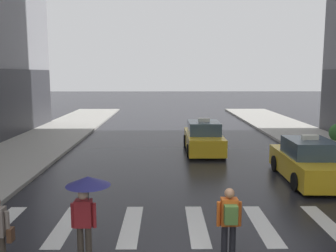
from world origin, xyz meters
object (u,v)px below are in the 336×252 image
at_px(pedestrian_with_umbrella, 86,196).
at_px(pedestrian_with_backpack, 229,219).
at_px(taxi_lead, 308,162).
at_px(taxi_second, 203,138).

distance_m(pedestrian_with_umbrella, pedestrian_with_backpack, 3.14).
xyz_separation_m(taxi_lead, taxi_second, (-3.47, 5.35, 0.00)).
bearing_deg(taxi_second, pedestrian_with_umbrella, -107.97).
bearing_deg(pedestrian_with_backpack, taxi_second, 86.76).
bearing_deg(taxi_second, pedestrian_with_backpack, -93.24).
bearing_deg(pedestrian_with_umbrella, taxi_second, 72.03).
bearing_deg(taxi_second, taxi_lead, -57.00).
xyz_separation_m(taxi_lead, pedestrian_with_umbrella, (-7.22, -6.19, 0.79)).
bearing_deg(taxi_lead, pedestrian_with_umbrella, -139.39).
xyz_separation_m(pedestrian_with_umbrella, pedestrian_with_backpack, (3.09, 0.02, -0.54)).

